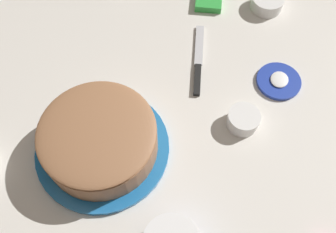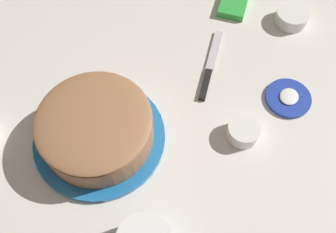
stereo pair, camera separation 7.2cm
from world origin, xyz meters
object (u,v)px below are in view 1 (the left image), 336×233
Objects in this scene: frosting_tub_lid at (279,81)px; sprinkle_bowl_yellow at (267,3)px; spreading_knife at (198,65)px; sprinkle_bowl_orange at (243,120)px; frosted_cake at (100,140)px.

frosting_tub_lid is 1.24× the size of sprinkle_bowl_yellow.
spreading_knife is 2.43× the size of sprinkle_bowl_yellow.
frosting_tub_lid is 0.17m from sprinkle_bowl_orange.
spreading_knife is (0.32, -0.11, -0.05)m from frosted_cake.
sprinkle_bowl_yellow is at bearing 9.46° from sprinkle_bowl_orange.
frosting_tub_lid is (0.37, -0.32, -0.05)m from frosted_cake.
frosting_tub_lid is 0.22m from spreading_knife.
sprinkle_bowl_orange is (-0.16, 0.05, 0.02)m from frosting_tub_lid.
sprinkle_bowl_orange is 0.41m from sprinkle_bowl_yellow.
frosted_cake is 2.71× the size of frosting_tub_lid.
spreading_knife is at bearing -18.88° from frosted_cake.
frosted_cake is 0.35m from sprinkle_bowl_orange.
frosting_tub_lid is 0.51× the size of spreading_knife.
frosting_tub_lid is at bearing -78.70° from spreading_knife.
sprinkle_bowl_yellow is (0.61, -0.21, -0.03)m from frosted_cake.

